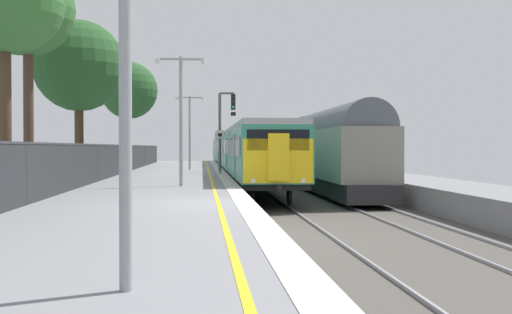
{
  "coord_description": "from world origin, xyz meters",
  "views": [
    {
      "loc": [
        -0.8,
        -17.47,
        1.55
      ],
      "look_at": [
        1.37,
        8.06,
        1.15
      ],
      "focal_mm": 44.95,
      "sensor_mm": 36.0,
      "label": 1
    }
  ],
  "objects": [
    {
      "name": "platform_lamp_mid",
      "position": [
        -1.61,
        8.02,
        3.06
      ],
      "size": [
        2.0,
        0.2,
        5.12
      ],
      "color": "#93999E",
      "rests_on": "ground"
    },
    {
      "name": "platform_back_fence",
      "position": [
        -5.45,
        -0.0,
        0.88
      ],
      "size": [
        0.07,
        99.0,
        1.69
      ],
      "color": "#282B2D",
      "rests_on": "ground"
    },
    {
      "name": "background_tree_centre",
      "position": [
        -7.6,
        8.04,
        6.72
      ],
      "size": [
        3.6,
        3.6,
        8.7
      ],
      "color": "#473323",
      "rests_on": "ground"
    },
    {
      "name": "commuter_train_at_platform",
      "position": [
        2.1,
        37.22,
        1.27
      ],
      "size": [
        2.83,
        61.65,
        3.81
      ],
      "color": "#2D846B",
      "rests_on": "ground"
    },
    {
      "name": "speed_limit_sign",
      "position": [
        0.25,
        19.41,
        1.63
      ],
      "size": [
        0.59,
        0.08,
        2.55
      ],
      "color": "#59595B",
      "rests_on": "ground"
    },
    {
      "name": "background_tree_right",
      "position": [
        -6.7,
        36.38,
        6.11
      ],
      "size": [
        4.72,
        4.72,
        8.62
      ],
      "color": "#473323",
      "rests_on": "ground"
    },
    {
      "name": "freight_train_adjacent_track",
      "position": [
        6.1,
        22.79,
        1.47
      ],
      "size": [
        2.6,
        30.62,
        4.52
      ],
      "color": "#232326",
      "rests_on": "ground"
    },
    {
      "name": "ground",
      "position": [
        2.64,
        0.0,
        -0.61
      ],
      "size": [
        17.4,
        110.0,
        1.21
      ],
      "color": "gray"
    },
    {
      "name": "platform_lamp_far",
      "position": [
        -1.61,
        26.57,
        3.01
      ],
      "size": [
        2.0,
        0.2,
        5.04
      ],
      "color": "#93999E",
      "rests_on": "ground"
    },
    {
      "name": "background_tree_back",
      "position": [
        -6.73,
        13.88,
        5.3
      ],
      "size": [
        4.36,
        4.36,
        7.63
      ],
      "color": "#473323",
      "rests_on": "ground"
    },
    {
      "name": "signal_gantry",
      "position": [
        0.62,
        23.14,
        3.14
      ],
      "size": [
        1.1,
        0.24,
        5.02
      ],
      "color": "#47474C",
      "rests_on": "ground"
    }
  ]
}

